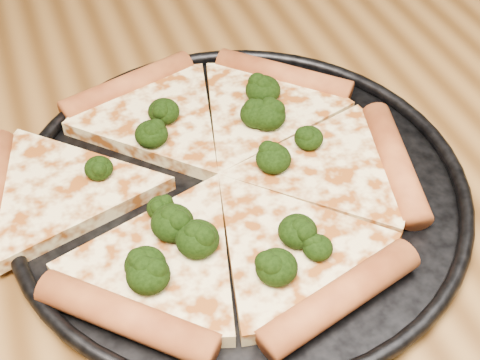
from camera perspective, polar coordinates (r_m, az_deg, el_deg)
name	(u,v)px	position (r m, az deg, el deg)	size (l,w,h in m)	color
dining_table	(178,334)	(0.56, -5.13, -12.59)	(1.20, 0.90, 0.75)	brown
pizza_pan	(240,188)	(0.52, 0.00, -0.64)	(0.35, 0.35, 0.02)	black
pizza	(211,177)	(0.52, -2.42, 0.27)	(0.35, 0.32, 0.02)	#FFE59C
broccoli_florets	(220,181)	(0.50, -1.64, -0.07)	(0.18, 0.21, 0.02)	black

